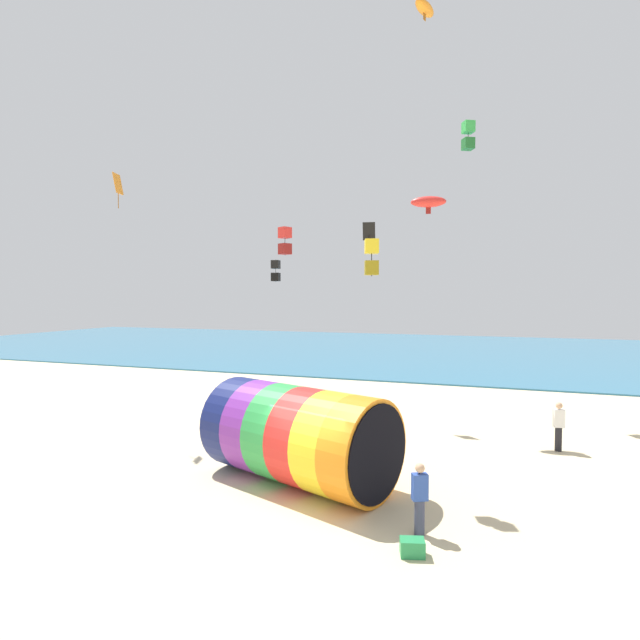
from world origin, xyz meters
The scene contains 14 objects.
ground_plane centered at (0.00, 0.00, 0.00)m, with size 120.00×120.00×0.00m, color beige.
sea centered at (0.00, 39.46, 0.05)m, with size 120.00×40.00×0.10m, color teal.
giant_inflatable_tube centered at (-0.73, 1.39, 1.44)m, with size 6.34×4.68×2.88m.
kite_handler centered at (3.16, -0.69, 0.86)m, with size 0.42×0.36×1.69m.
kite_yellow_box centered at (1.28, 2.21, 6.72)m, with size 0.50×0.50×1.13m.
kite_orange_diamond centered at (-10.17, 4.78, 10.23)m, with size 0.32×0.62×1.44m.
kite_black_box centered at (-8.39, 16.60, 7.18)m, with size 0.54×0.54×1.40m.
kite_black_diamond centered at (-0.78, 10.21, 8.52)m, with size 0.59×0.31×1.38m.
kite_red_parafoil centered at (1.97, 9.58, 9.60)m, with size 1.56×0.78×0.77m.
kite_green_box centered at (3.34, 13.73, 13.48)m, with size 0.69×0.69×1.45m.
kite_red_box centered at (-4.90, 10.05, 8.24)m, with size 0.66×0.66×1.39m.
kite_orange_parafoil centered at (2.30, 5.49, 15.41)m, with size 0.78×1.26×0.61m.
bystander_near_water centered at (6.96, 7.34, 0.91)m, with size 0.39×0.28×1.77m.
cooler_box centered at (3.15, -1.70, 0.18)m, with size 0.52×0.36×0.36m, color #268C4C.
Camera 1 is at (4.76, -12.21, 5.57)m, focal length 28.00 mm.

